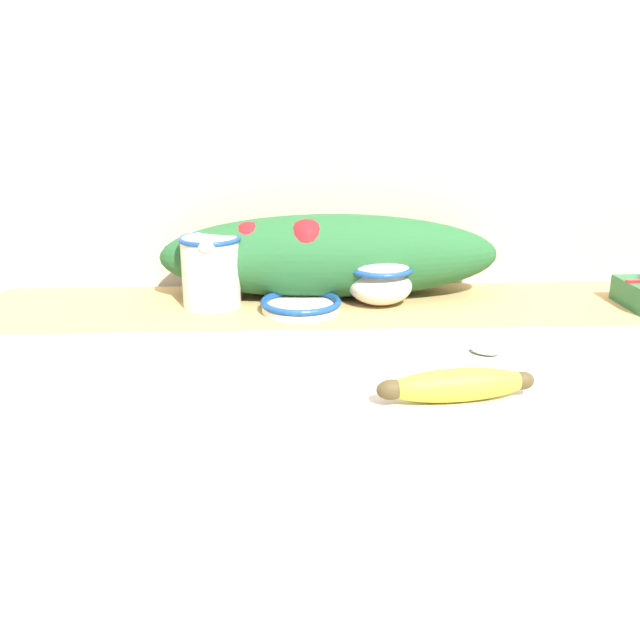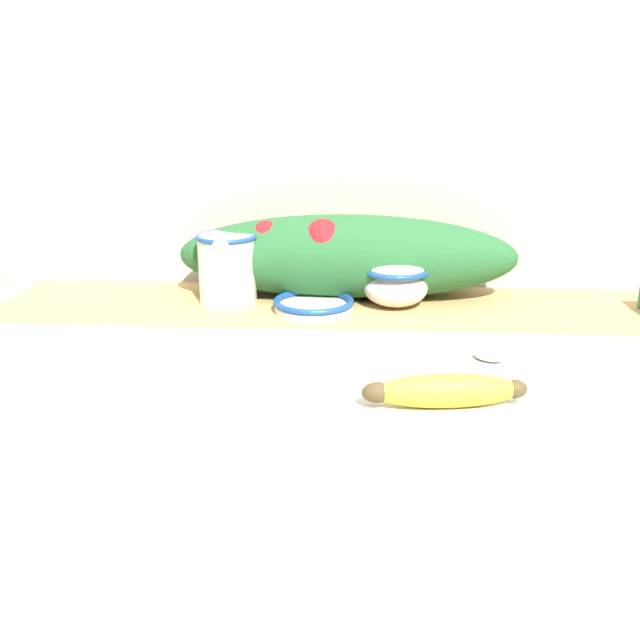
% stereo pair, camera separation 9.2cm
% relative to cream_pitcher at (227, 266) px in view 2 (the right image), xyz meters
% --- Properties ---
extents(countertop, '(1.21, 0.64, 0.91)m').
position_rel_cream_pitcher_xyz_m(countertop, '(0.19, -0.19, -0.52)').
color(countertop, beige).
rests_on(countertop, ground_plane).
extents(back_wall, '(2.01, 0.04, 2.40)m').
position_rel_cream_pitcher_xyz_m(back_wall, '(0.19, 0.15, 0.23)').
color(back_wall, beige).
rests_on(back_wall, ground_plane).
extents(table_runner, '(1.12, 0.24, 0.00)m').
position_rel_cream_pitcher_xyz_m(table_runner, '(0.19, -0.00, -0.06)').
color(table_runner, tan).
rests_on(table_runner, countertop).
extents(cream_pitcher, '(0.10, 0.12, 0.12)m').
position_rel_cream_pitcher_xyz_m(cream_pitcher, '(0.00, 0.00, 0.00)').
color(cream_pitcher, white).
rests_on(cream_pitcher, countertop).
extents(sugar_bowl, '(0.11, 0.11, 0.09)m').
position_rel_cream_pitcher_xyz_m(sugar_bowl, '(0.27, -0.00, -0.02)').
color(sugar_bowl, white).
rests_on(sugar_bowl, countertop).
extents(small_dish, '(0.13, 0.13, 0.02)m').
position_rel_cream_pitcher_xyz_m(small_dish, '(0.14, -0.04, -0.05)').
color(small_dish, white).
rests_on(small_dish, countertop).
extents(banana, '(0.19, 0.06, 0.04)m').
position_rel_cream_pitcher_xyz_m(banana, '(0.31, -0.37, -0.04)').
color(banana, yellow).
rests_on(banana, countertop).
extents(spoon, '(0.15, 0.11, 0.01)m').
position_rel_cream_pitcher_xyz_m(spoon, '(0.37, -0.22, -0.06)').
color(spoon, '#B7B7BC').
rests_on(spoon, countertop).
extents(poinsettia_garland, '(0.56, 0.15, 0.14)m').
position_rel_cream_pitcher_xyz_m(poinsettia_garland, '(0.19, 0.05, 0.01)').
color(poinsettia_garland, '#235B2D').
rests_on(poinsettia_garland, countertop).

